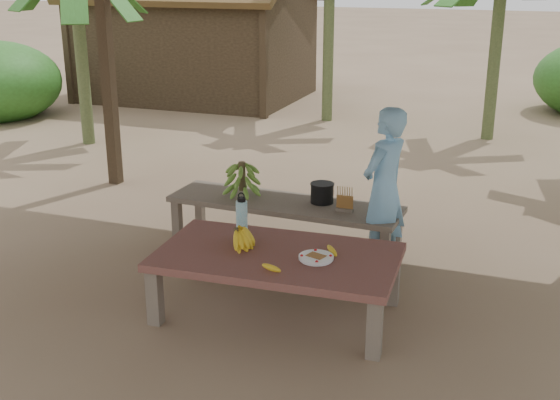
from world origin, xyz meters
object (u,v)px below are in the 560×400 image
(bench, at_px, (284,207))
(woman, at_px, (384,188))
(ripe_banana_bunch, at_px, (236,236))
(plate, at_px, (316,258))
(work_table, at_px, (277,261))
(water_flask, at_px, (242,216))
(cooking_pot, at_px, (322,193))

(bench, height_order, woman, woman)
(ripe_banana_bunch, xyz_separation_m, woman, (0.88, 1.19, 0.13))
(bench, height_order, ripe_banana_bunch, ripe_banana_bunch)
(plate, bearing_deg, bench, 118.93)
(work_table, distance_m, woman, 1.35)
(plate, relative_size, water_flask, 0.77)
(work_table, xyz_separation_m, water_flask, (-0.42, 0.31, 0.21))
(water_flask, relative_size, woman, 0.24)
(bench, bearing_deg, water_flask, -88.38)
(ripe_banana_bunch, relative_size, plate, 1.07)
(water_flask, bearing_deg, woman, 42.94)
(ripe_banana_bunch, xyz_separation_m, cooking_pot, (0.26, 1.38, -0.04))
(bench, xyz_separation_m, cooking_pot, (0.34, 0.09, 0.15))
(ripe_banana_bunch, distance_m, cooking_pot, 1.40)
(woman, bearing_deg, cooking_pot, -85.61)
(ripe_banana_bunch, relative_size, woman, 0.19)
(bench, relative_size, ripe_banana_bunch, 8.04)
(ripe_banana_bunch, bearing_deg, bench, 93.39)
(water_flask, relative_size, cooking_pot, 1.59)
(ripe_banana_bunch, distance_m, woman, 1.48)
(plate, height_order, water_flask, water_flask)
(work_table, height_order, ripe_banana_bunch, ripe_banana_bunch)
(water_flask, distance_m, woman, 1.31)
(ripe_banana_bunch, height_order, plate, ripe_banana_bunch)
(ripe_banana_bunch, bearing_deg, work_table, -2.45)
(water_flask, xyz_separation_m, woman, (0.96, 0.89, 0.07))
(work_table, height_order, woman, woman)
(plate, bearing_deg, woman, 79.41)
(work_table, relative_size, bench, 0.84)
(work_table, relative_size, woman, 1.30)
(plate, distance_m, woman, 1.26)
(ripe_banana_bunch, bearing_deg, cooking_pot, 79.18)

